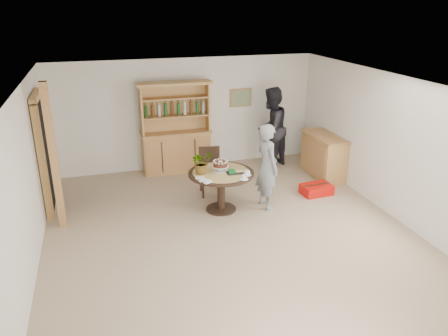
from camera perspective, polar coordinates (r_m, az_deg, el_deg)
ground at (r=7.33m, az=1.05°, el=-8.91°), size 7.00×7.00×0.00m
room_shell at (r=6.65m, az=1.15°, el=4.24°), size 6.04×7.04×2.52m
doorway at (r=8.51m, az=-22.48°, el=1.92°), size 0.13×1.10×2.18m
pine_post at (r=7.68m, az=-21.37°, el=1.25°), size 0.12×0.12×2.50m
hutch at (r=9.89m, az=-6.27°, el=3.42°), size 1.62×0.54×2.04m
sideboard at (r=9.84m, az=12.86°, el=1.58°), size 0.54×1.26×0.94m
dining_table at (r=7.96m, az=-0.38°, el=-1.56°), size 1.20×1.20×0.76m
dining_chair at (r=8.73m, az=-1.83°, el=0.03°), size 0.47×0.47×0.95m
birthday_cake at (r=7.90m, az=-0.48°, el=0.44°), size 0.30×0.30×0.20m
flower_vase at (r=7.78m, az=-2.96°, el=0.79°), size 0.47×0.44×0.42m
gift_tray at (r=7.84m, az=1.38°, el=-0.50°), size 0.30×0.20×0.08m
coffee_cup_a at (r=7.75m, az=3.04°, el=-0.67°), size 0.15×0.15×0.09m
coffee_cup_b at (r=7.57m, az=2.61°, el=-1.25°), size 0.15×0.15×0.08m
napkins at (r=7.51m, az=-2.72°, el=-1.57°), size 0.24×0.33×0.03m
teen_boy at (r=8.06m, az=5.64°, el=0.20°), size 0.46×0.64×1.62m
adult_person at (r=10.07m, az=6.14°, el=5.21°), size 1.15×1.11×1.87m
red_suitcase at (r=9.01m, az=11.98°, el=-2.74°), size 0.63×0.45×0.21m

